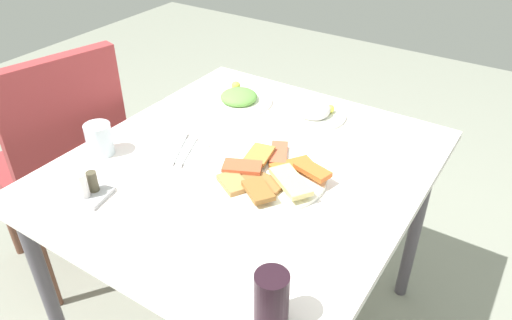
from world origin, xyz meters
name	(u,v)px	position (x,y,z in m)	size (l,w,h in m)	color
dining_table	(247,185)	(0.00, 0.00, 0.64)	(1.03, 0.94, 0.72)	white
dining_chair	(63,155)	(-0.10, 0.72, 0.54)	(0.51, 0.51, 0.94)	maroon
pide_platter	(271,175)	(-0.03, -0.10, 0.73)	(0.31, 0.30, 0.04)	white
salad_plate_greens	(312,111)	(0.35, -0.03, 0.74)	(0.22, 0.22, 0.06)	white
salad_plate_rice	(239,98)	(0.30, 0.23, 0.73)	(0.23, 0.23, 0.05)	white
soda_can	(271,299)	(-0.42, -0.34, 0.78)	(0.07, 0.07, 0.12)	black
drinking_glass	(99,139)	(-0.19, 0.38, 0.76)	(0.08, 0.08, 0.09)	silver
paper_napkin	(183,151)	(-0.05, 0.19, 0.72)	(0.13, 0.13, 0.00)	white
fork	(187,152)	(-0.05, 0.17, 0.72)	(0.16, 0.01, 0.01)	silver
spoon	(178,148)	(-0.05, 0.21, 0.72)	(0.18, 0.02, 0.01)	silver
condiment_caddy	(89,190)	(-0.35, 0.25, 0.74)	(0.11, 0.11, 0.08)	#B2B2B7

